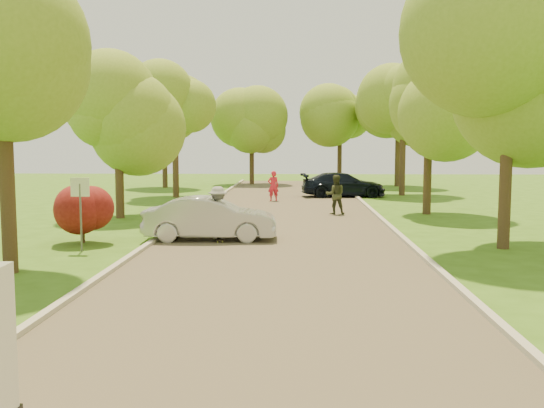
% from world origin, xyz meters
% --- Properties ---
extents(ground, '(100.00, 100.00, 0.00)m').
position_xyz_m(ground, '(0.00, 0.00, 0.00)').
color(ground, '#386017').
rests_on(ground, ground).
extents(road, '(8.00, 60.00, 0.01)m').
position_xyz_m(road, '(0.00, 8.00, 0.01)').
color(road, '#4C4438').
rests_on(road, ground).
extents(curb_left, '(0.18, 60.00, 0.12)m').
position_xyz_m(curb_left, '(-4.05, 8.00, 0.06)').
color(curb_left, '#B2AD9E').
rests_on(curb_left, ground).
extents(curb_right, '(0.18, 60.00, 0.12)m').
position_xyz_m(curb_right, '(4.05, 8.00, 0.06)').
color(curb_right, '#B2AD9E').
rests_on(curb_right, ground).
extents(street_sign, '(0.55, 0.06, 2.17)m').
position_xyz_m(street_sign, '(-5.80, 4.00, 1.56)').
color(street_sign, '#59595E').
rests_on(street_sign, ground).
extents(red_shrub, '(1.70, 1.70, 1.95)m').
position_xyz_m(red_shrub, '(-6.30, 5.50, 1.10)').
color(red_shrub, '#382619').
rests_on(red_shrub, ground).
extents(tree_l_mida, '(4.71, 4.60, 7.39)m').
position_xyz_m(tree_l_mida, '(-6.30, 1.00, 5.17)').
color(tree_l_mida, '#382619').
rests_on(tree_l_mida, ground).
extents(tree_l_midb, '(4.30, 4.20, 6.62)m').
position_xyz_m(tree_l_midb, '(-6.81, 12.00, 4.59)').
color(tree_l_midb, '#382619').
rests_on(tree_l_midb, ground).
extents(tree_l_far, '(4.92, 4.80, 7.79)m').
position_xyz_m(tree_l_far, '(-6.39, 22.00, 5.47)').
color(tree_l_far, '#382619').
rests_on(tree_l_far, ground).
extents(tree_r_mida, '(5.13, 5.00, 7.95)m').
position_xyz_m(tree_r_mida, '(7.02, 5.00, 5.54)').
color(tree_r_mida, '#382619').
rests_on(tree_r_mida, ground).
extents(tree_r_midb, '(4.51, 4.40, 7.01)m').
position_xyz_m(tree_r_midb, '(6.60, 14.00, 4.88)').
color(tree_r_midb, '#382619').
rests_on(tree_r_midb, ground).
extents(tree_r_far, '(5.33, 5.20, 8.34)m').
position_xyz_m(tree_r_far, '(7.23, 24.00, 5.83)').
color(tree_r_far, '#382619').
rests_on(tree_r_far, ground).
extents(tree_bg_a, '(5.12, 5.00, 7.72)m').
position_xyz_m(tree_bg_a, '(-8.78, 30.00, 5.31)').
color(tree_bg_a, '#382619').
rests_on(tree_bg_a, ground).
extents(tree_bg_b, '(5.12, 5.00, 7.95)m').
position_xyz_m(tree_bg_b, '(8.22, 32.00, 5.54)').
color(tree_bg_b, '#382619').
rests_on(tree_bg_b, ground).
extents(tree_bg_c, '(4.92, 4.80, 7.33)m').
position_xyz_m(tree_bg_c, '(-2.79, 34.00, 5.02)').
color(tree_bg_c, '#382619').
rests_on(tree_bg_c, ground).
extents(tree_bg_d, '(5.12, 5.00, 7.72)m').
position_xyz_m(tree_bg_d, '(4.22, 36.00, 5.31)').
color(tree_bg_d, '#382619').
rests_on(tree_bg_d, ground).
extents(silver_sedan, '(4.39, 1.67, 1.43)m').
position_xyz_m(silver_sedan, '(-2.30, 6.24, 0.71)').
color(silver_sedan, '#ADACB1').
rests_on(silver_sedan, ground).
extents(dark_sedan, '(5.16, 2.48, 1.45)m').
position_xyz_m(dark_sedan, '(3.30, 22.75, 0.72)').
color(dark_sedan, black).
rests_on(dark_sedan, ground).
extents(longboard, '(0.50, 0.90, 0.10)m').
position_xyz_m(longboard, '(-2.00, 5.94, 0.09)').
color(longboard, black).
rests_on(longboard, ground).
extents(skateboarder, '(1.23, 0.94, 1.69)m').
position_xyz_m(skateboarder, '(-2.00, 5.94, 0.95)').
color(skateboarder, gray).
rests_on(skateboarder, longboard).
extents(person_striped, '(0.68, 0.52, 1.67)m').
position_xyz_m(person_striped, '(-0.76, 19.89, 0.84)').
color(person_striped, red).
rests_on(person_striped, ground).
extents(person_olive, '(0.92, 0.74, 1.78)m').
position_xyz_m(person_olive, '(2.27, 13.69, 0.89)').
color(person_olive, '#323721').
rests_on(person_olive, ground).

